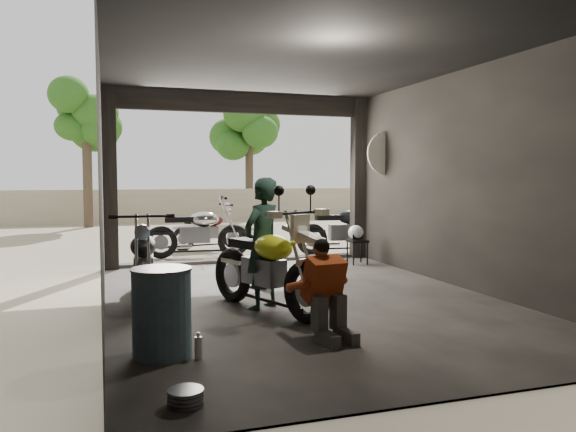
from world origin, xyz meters
TOP-DOWN VIEW (x-y plane):
  - ground at (0.00, 0.00)m, footprint 80.00×80.00m
  - garage at (0.00, 0.55)m, footprint 7.00×7.13m
  - boundary_wall at (0.00, 14.00)m, footprint 18.00×0.30m
  - tree_left at (-3.00, 12.50)m, footprint 2.20×2.20m
  - tree_right at (2.80, 14.00)m, footprint 2.20×2.20m
  - main_bike at (-0.63, -0.46)m, footprint 1.46×2.08m
  - left_bike at (-2.00, 0.65)m, footprint 0.86×1.81m
  - outside_bike_a at (-0.69, 4.45)m, footprint 1.91×0.94m
  - outside_bike_b at (-0.26, 5.65)m, footprint 1.63×0.98m
  - outside_bike_c at (2.37, 3.93)m, footprint 1.95×1.00m
  - rider at (-0.64, -0.30)m, footprint 0.71×0.67m
  - mechanic at (-0.36, -1.80)m, footprint 0.58×0.74m
  - stool at (2.00, 2.57)m, footprint 0.34×0.34m
  - helmet at (1.99, 2.62)m, footprint 0.36×0.37m
  - oil_drum at (-2.00, -1.83)m, footprint 0.67×0.67m
  - sign_post at (2.56, 2.48)m, footprint 0.83×0.08m

SIDE VIEW (x-z plane):
  - ground at x=0.00m, z-range 0.00..0.00m
  - stool at x=2.00m, z-range 0.16..0.63m
  - oil_drum at x=-2.00m, z-range 0.00..0.82m
  - mechanic at x=-0.36m, z-range 0.00..0.98m
  - outside_bike_b at x=-0.26m, z-range 0.00..1.03m
  - left_bike at x=-2.00m, z-range 0.00..1.19m
  - boundary_wall at x=0.00m, z-range 0.00..1.20m
  - helmet at x=1.99m, z-range 0.47..0.74m
  - outside_bike_a at x=-0.69m, z-range 0.00..1.25m
  - outside_bike_c at x=2.37m, z-range 0.00..1.26m
  - main_bike at x=-0.63m, z-range 0.00..1.28m
  - rider at x=-0.64m, z-range 0.00..1.64m
  - garage at x=0.00m, z-range -0.32..2.88m
  - sign_post at x=2.56m, z-range 0.45..2.95m
  - tree_right at x=2.80m, z-range 1.06..6.06m
  - tree_left at x=-3.00m, z-range 1.19..6.79m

